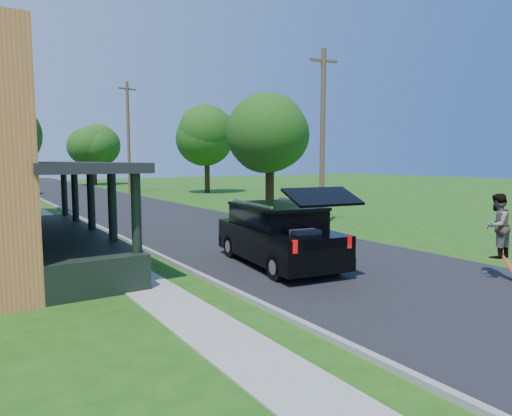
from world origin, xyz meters
TOP-DOWN VIEW (x-y plane):
  - ground at (0.00, 0.00)m, footprint 140.00×140.00m
  - street at (0.00, 20.00)m, footprint 8.00×120.00m
  - curb at (-4.05, 20.00)m, footprint 0.15×120.00m
  - sidewalk at (-5.60, 20.00)m, footprint 1.30×120.00m
  - black_suv at (-1.40, 1.50)m, footprint 2.71×5.54m
  - skateboarder at (2.50, -3.00)m, footprint 0.88×0.71m
  - skateboard at (2.70, -3.34)m, footprint 0.36×0.61m
  - tree_right_near at (5.53, 12.05)m, footprint 4.73×4.75m
  - tree_right_mid at (10.73, 30.23)m, footprint 5.66×5.56m
  - tree_right_far at (5.05, 50.77)m, footprint 6.56×6.67m
  - utility_pole_near at (4.89, 6.74)m, footprint 1.43×0.36m
  - utility_pole_far at (4.50, 34.50)m, footprint 1.83×0.41m

SIDE VIEW (x-z plane):
  - ground at x=0.00m, z-range 0.00..0.00m
  - street at x=0.00m, z-range -0.01..0.01m
  - curb at x=-4.05m, z-range -0.06..0.06m
  - sidewalk at x=-5.60m, z-range -0.01..0.01m
  - skateboard at x=2.70m, z-range -0.04..0.67m
  - black_suv at x=-1.40m, z-range -0.29..2.19m
  - skateboarder at x=2.50m, z-range 0.59..2.31m
  - utility_pole_near at x=4.89m, z-range 0.13..8.38m
  - tree_right_near at x=5.53m, z-range 1.03..7.68m
  - tree_right_far at x=5.05m, z-range 1.17..9.59m
  - utility_pole_far at x=4.50m, z-range 0.16..10.81m
  - tree_right_mid at x=10.73m, z-range 1.35..10.20m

